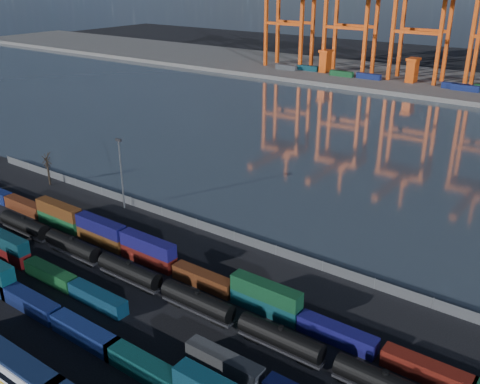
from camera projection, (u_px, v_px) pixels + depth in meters
The scene contains 12 objects.
ground at pixel (132, 306), 87.28m from camera, with size 700.00×700.00×0.00m, color black.
harbor_water at pixel (382, 146), 165.59m from camera, with size 700.00×700.00×0.00m, color #313D48.
far_quay at pixel (472, 87), 243.53m from camera, with size 700.00×70.00×2.00m, color #514F4C.
container_row_south at pixel (81, 328), 78.56m from camera, with size 141.01×2.61×5.57m.
container_row_mid at pixel (83, 290), 88.82m from camera, with size 140.60×2.44×5.19m.
container_row_north at pixel (144, 252), 99.64m from camera, with size 141.84×2.49×5.32m.
tanker_string at pixel (237, 319), 80.44m from camera, with size 122.16×2.93×4.20m.
waterfront_fence at pixel (234, 236), 107.78m from camera, with size 160.12×0.12×2.20m.
bare_tree at pixel (48, 169), 134.42m from camera, with size 2.28×2.22×8.72m.
yard_light_mast at pixel (121, 170), 119.37m from camera, with size 1.60×0.40×16.60m.
quay_containers at pixel (438, 84), 237.76m from camera, with size 172.58×10.99×2.60m.
straddle_carriers at pixel (463, 75), 234.79m from camera, with size 140.00×7.00×11.10m.
Camera 1 is at (57.43, -48.91, 50.84)m, focal length 40.00 mm.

